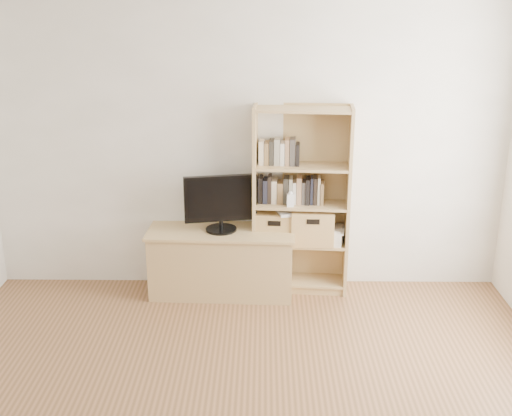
{
  "coord_description": "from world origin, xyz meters",
  "views": [
    {
      "loc": [
        0.14,
        -2.9,
        2.59
      ],
      "look_at": [
        0.08,
        1.9,
        0.92
      ],
      "focal_mm": 45.0,
      "sensor_mm": 36.0,
      "label": 1
    }
  ],
  "objects_px": {
    "bookshelf": "(301,201)",
    "baby_monitor": "(290,200)",
    "tv_stand": "(222,263)",
    "basket_right": "(312,225)",
    "basket_left": "(275,226)",
    "laptop": "(295,211)",
    "television": "(221,203)"
  },
  "relations": [
    {
      "from": "bookshelf",
      "to": "baby_monitor",
      "type": "relative_size",
      "value": 14.76
    },
    {
      "from": "tv_stand",
      "to": "basket_right",
      "type": "distance_m",
      "value": 0.86
    },
    {
      "from": "tv_stand",
      "to": "basket_left",
      "type": "bearing_deg",
      "value": 13.81
    },
    {
      "from": "baby_monitor",
      "to": "laptop",
      "type": "bearing_deg",
      "value": 54.08
    },
    {
      "from": "tv_stand",
      "to": "television",
      "type": "height_order",
      "value": "television"
    },
    {
      "from": "basket_right",
      "to": "laptop",
      "type": "relative_size",
      "value": 1.21
    },
    {
      "from": "bookshelf",
      "to": "baby_monitor",
      "type": "bearing_deg",
      "value": -135.0
    },
    {
      "from": "bookshelf",
      "to": "laptop",
      "type": "xyz_separation_m",
      "value": [
        -0.05,
        -0.01,
        -0.09
      ]
    },
    {
      "from": "television",
      "to": "laptop",
      "type": "relative_size",
      "value": 2.06
    },
    {
      "from": "basket_left",
      "to": "laptop",
      "type": "height_order",
      "value": "laptop"
    },
    {
      "from": "baby_monitor",
      "to": "basket_left",
      "type": "bearing_deg",
      "value": 138.01
    },
    {
      "from": "bookshelf",
      "to": "basket_right",
      "type": "height_order",
      "value": "bookshelf"
    },
    {
      "from": "tv_stand",
      "to": "bookshelf",
      "type": "distance_m",
      "value": 0.89
    },
    {
      "from": "bookshelf",
      "to": "basket_left",
      "type": "relative_size",
      "value": 5.06
    },
    {
      "from": "television",
      "to": "basket_right",
      "type": "bearing_deg",
      "value": -5.5
    },
    {
      "from": "baby_monitor",
      "to": "basket_right",
      "type": "xyz_separation_m",
      "value": [
        0.2,
        0.07,
        -0.26
      ]
    },
    {
      "from": "bookshelf",
      "to": "television",
      "type": "distance_m",
      "value": 0.7
    },
    {
      "from": "baby_monitor",
      "to": "basket_left",
      "type": "distance_m",
      "value": 0.31
    },
    {
      "from": "bookshelf",
      "to": "television",
      "type": "height_order",
      "value": "bookshelf"
    },
    {
      "from": "bookshelf",
      "to": "basket_left",
      "type": "bearing_deg",
      "value": -178.81
    },
    {
      "from": "tv_stand",
      "to": "baby_monitor",
      "type": "height_order",
      "value": "baby_monitor"
    },
    {
      "from": "bookshelf",
      "to": "basket_left",
      "type": "xyz_separation_m",
      "value": [
        -0.22,
        0.01,
        -0.23
      ]
    },
    {
      "from": "television",
      "to": "basket_right",
      "type": "xyz_separation_m",
      "value": [
        0.79,
        0.07,
        -0.23
      ]
    },
    {
      "from": "basket_left",
      "to": "laptop",
      "type": "relative_size",
      "value": 1.08
    },
    {
      "from": "bookshelf",
      "to": "basket_right",
      "type": "bearing_deg",
      "value": -2.6
    },
    {
      "from": "tv_stand",
      "to": "bookshelf",
      "type": "bearing_deg",
      "value": 9.28
    },
    {
      "from": "tv_stand",
      "to": "baby_monitor",
      "type": "xyz_separation_m",
      "value": [
        0.59,
        -0.0,
        0.58
      ]
    },
    {
      "from": "baby_monitor",
      "to": "basket_right",
      "type": "relative_size",
      "value": 0.31
    },
    {
      "from": "television",
      "to": "baby_monitor",
      "type": "xyz_separation_m",
      "value": [
        0.59,
        -0.0,
        0.03
      ]
    },
    {
      "from": "bookshelf",
      "to": "television",
      "type": "xyz_separation_m",
      "value": [
        -0.69,
        -0.08,
        0.01
      ]
    },
    {
      "from": "television",
      "to": "laptop",
      "type": "xyz_separation_m",
      "value": [
        0.64,
        0.07,
        -0.09
      ]
    },
    {
      "from": "basket_left",
      "to": "laptop",
      "type": "bearing_deg",
      "value": -3.27
    }
  ]
}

